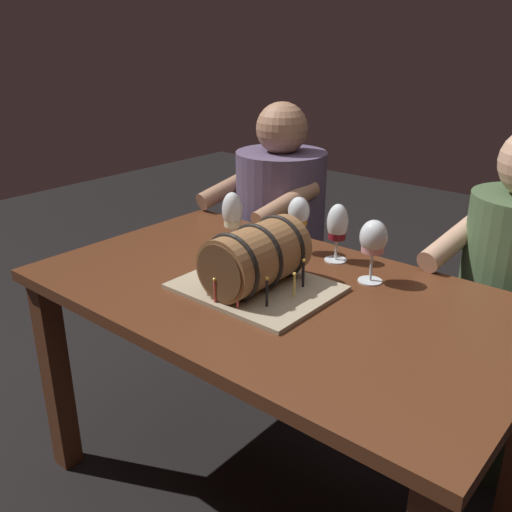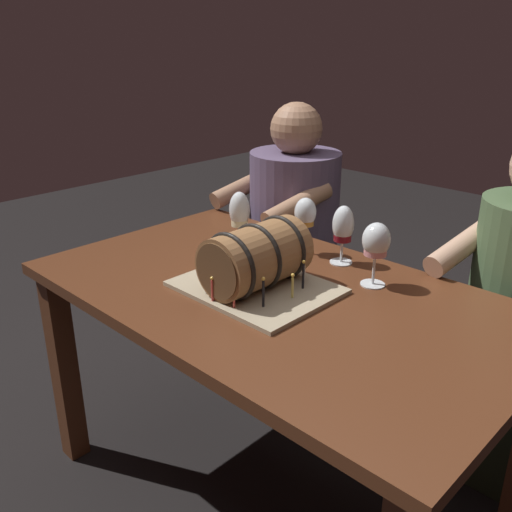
% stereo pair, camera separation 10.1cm
% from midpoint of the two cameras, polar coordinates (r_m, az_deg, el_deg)
% --- Properties ---
extents(ground_plane, '(8.00, 8.00, 0.00)m').
position_cam_midpoint_polar(ground_plane, '(2.00, 3.15, -22.88)').
color(ground_plane, black).
extents(dining_table, '(1.39, 0.81, 0.73)m').
position_cam_midpoint_polar(dining_table, '(1.62, 3.60, -7.02)').
color(dining_table, '#562D19').
rests_on(dining_table, ground).
extents(barrel_cake, '(0.42, 0.33, 0.19)m').
position_cam_midpoint_polar(barrel_cake, '(1.53, 1.88, -0.54)').
color(barrel_cake, tan).
rests_on(barrel_cake, dining_table).
extents(wine_glass_rose, '(0.08, 0.08, 0.19)m').
position_cam_midpoint_polar(wine_glass_rose, '(1.59, 13.90, 1.29)').
color(wine_glass_rose, white).
rests_on(wine_glass_rose, dining_table).
extents(wine_glass_white, '(0.07, 0.07, 0.19)m').
position_cam_midpoint_polar(wine_glass_white, '(1.83, -0.12, 4.44)').
color(wine_glass_white, white).
rests_on(wine_glass_white, dining_table).
extents(wine_glass_amber, '(0.07, 0.07, 0.19)m').
position_cam_midpoint_polar(wine_glass_amber, '(1.79, 6.65, 4.15)').
color(wine_glass_amber, white).
rests_on(wine_glass_amber, dining_table).
extents(wine_glass_red, '(0.07, 0.07, 0.18)m').
position_cam_midpoint_polar(wine_glass_red, '(1.73, 10.50, 2.87)').
color(wine_glass_red, white).
rests_on(wine_glass_red, dining_table).
extents(person_seated_left, '(0.44, 0.52, 1.16)m').
position_cam_midpoint_polar(person_seated_left, '(2.36, 4.96, 0.55)').
color(person_seated_left, '#372D40').
rests_on(person_seated_left, ground).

